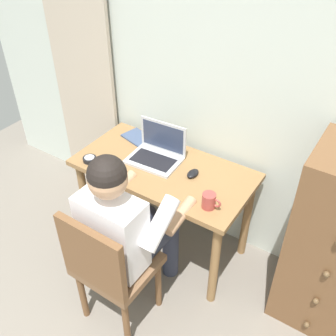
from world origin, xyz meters
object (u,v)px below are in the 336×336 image
chair (109,266)px  laptop (157,152)px  desk_clock (90,159)px  notebook_pad (138,137)px  person_seated (128,224)px  coffee_mug (209,201)px  computer_mouse (193,173)px  desk (164,181)px

chair → laptop: size_ratio=2.52×
desk_clock → notebook_pad: desk_clock is taller
person_seated → coffee_mug: 0.48m
person_seated → laptop: person_seated is taller
chair → person_seated: size_ratio=0.74×
computer_mouse → notebook_pad: computer_mouse is taller
desk_clock → notebook_pad: size_ratio=0.43×
laptop → person_seated: bearing=-72.1°
laptop → desk_clock: (-0.36, -0.27, -0.04)m
chair → coffee_mug: chair is taller
desk_clock → coffee_mug: bearing=2.5°
desk → laptop: 0.20m
chair → notebook_pad: bearing=116.6°
laptop → computer_mouse: laptop is taller
chair → desk: bearing=97.4°
chair → person_seated: person_seated is taller
chair → notebook_pad: (-0.44, 0.87, 0.23)m
desk → laptop: (-0.09, 0.06, 0.16)m
computer_mouse → notebook_pad: (-0.55, 0.16, -0.01)m
person_seated → desk_clock: (-0.54, 0.29, 0.05)m
chair → coffee_mug: 0.67m
chair → person_seated: bearing=89.4°
notebook_pad → coffee_mug: (0.78, -0.36, 0.04)m
desk → notebook_pad: notebook_pad is taller
chair → person_seated: 0.26m
person_seated → laptop: 0.60m
notebook_pad → desk_clock: bearing=-89.9°
desk_clock → notebook_pad: 0.41m
laptop → notebook_pad: 0.29m
person_seated → coffee_mug: size_ratio=10.09×
chair → desk_clock: (-0.54, 0.48, 0.23)m
desk → coffee_mug: 0.49m
chair → coffee_mug: bearing=56.8°
computer_mouse → coffee_mug: (0.22, -0.20, 0.03)m
computer_mouse → chair: bearing=-97.5°
laptop → computer_mouse: size_ratio=3.54×
desk → notebook_pad: size_ratio=5.60×
chair → laptop: bearing=103.5°
desk → desk_clock: 0.51m
chair → notebook_pad: size_ratio=4.25×
computer_mouse → desk: bearing=-170.1°
chair → notebook_pad: chair is taller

